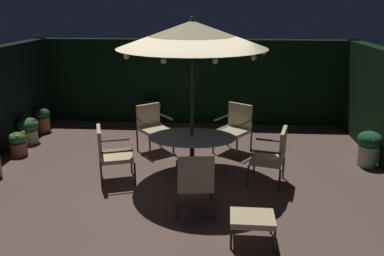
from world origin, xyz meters
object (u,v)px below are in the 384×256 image
(patio_umbrella, at_px, (192,35))
(potted_plant_left_far, at_px, (18,143))
(patio_chair_southeast, at_px, (195,180))
(potted_plant_back_center, at_px, (152,112))
(patio_chair_north, at_px, (236,125))
(patio_chair_south, at_px, (274,153))
(potted_plant_front_corner, at_px, (28,129))
(patio_chair_northeast, at_px, (152,124))
(potted_plant_right_far, at_px, (369,147))
(ottoman_footrest, at_px, (252,219))
(potted_plant_back_right, at_px, (43,119))
(patio_chair_east, at_px, (110,151))
(patio_dining_table, at_px, (192,145))

(patio_umbrella, xyz_separation_m, potted_plant_left_far, (-3.67, 0.67, -2.26))
(patio_chair_southeast, height_order, potted_plant_back_center, patio_chair_southeast)
(patio_chair_north, bearing_deg, patio_chair_south, -69.43)
(potted_plant_left_far, height_order, potted_plant_front_corner, potted_plant_front_corner)
(patio_chair_northeast, xyz_separation_m, potted_plant_right_far, (4.29, -0.54, -0.20))
(patio_chair_northeast, bearing_deg, potted_plant_right_far, -7.21)
(ottoman_footrest, distance_m, potted_plant_front_corner, 5.95)
(potted_plant_right_far, bearing_deg, patio_chair_north, 166.31)
(potted_plant_right_far, bearing_deg, potted_plant_back_right, 167.03)
(patio_chair_east, relative_size, patio_chair_south, 0.99)
(patio_chair_north, relative_size, potted_plant_front_corner, 1.74)
(patio_umbrella, relative_size, patio_chair_north, 2.80)
(patio_chair_south, xyz_separation_m, potted_plant_right_far, (1.94, 0.97, -0.18))
(potted_plant_back_right, xyz_separation_m, potted_plant_back_center, (2.59, 0.74, 0.03))
(patio_umbrella, xyz_separation_m, ottoman_footrest, (0.94, -2.16, -2.20))
(patio_chair_northeast, bearing_deg, ottoman_footrest, -60.53)
(patio_dining_table, bearing_deg, patio_chair_north, 55.62)
(patio_chair_east, distance_m, ottoman_footrest, 2.91)
(ottoman_footrest, height_order, potted_plant_back_right, potted_plant_back_right)
(patio_dining_table, xyz_separation_m, potted_plant_front_corner, (-3.80, 1.43, -0.24))
(patio_chair_east, height_order, potted_plant_left_far, patio_chair_east)
(patio_chair_east, height_order, potted_plant_back_center, patio_chair_east)
(patio_chair_east, bearing_deg, patio_umbrella, 18.14)
(ottoman_footrest, bearing_deg, potted_plant_back_center, 113.00)
(patio_chair_north, height_order, potted_plant_front_corner, patio_chair_north)
(patio_umbrella, height_order, patio_chair_northeast, patio_umbrella)
(patio_umbrella, distance_m, potted_plant_left_far, 4.36)
(potted_plant_back_center, bearing_deg, patio_chair_northeast, -80.15)
(potted_plant_front_corner, height_order, potted_plant_back_center, potted_plant_back_center)
(patio_chair_northeast, bearing_deg, potted_plant_back_center, 99.85)
(patio_chair_northeast, relative_size, patio_chair_east, 0.98)
(ottoman_footrest, relative_size, potted_plant_back_center, 0.92)
(patio_chair_northeast, xyz_separation_m, ottoman_footrest, (1.87, -3.30, -0.26))
(potted_plant_back_right, relative_size, potted_plant_right_far, 0.85)
(patio_chair_southeast, xyz_separation_m, ottoman_footrest, (0.79, -0.69, -0.22))
(potted_plant_right_far, bearing_deg, patio_umbrella, -169.89)
(patio_chair_southeast, height_order, patio_chair_south, patio_chair_south)
(ottoman_footrest, height_order, potted_plant_front_corner, potted_plant_front_corner)
(potted_plant_left_far, bearing_deg, patio_chair_east, -26.42)
(patio_chair_southeast, bearing_deg, patio_chair_south, 40.78)
(patio_chair_east, bearing_deg, patio_chair_northeast, 73.30)
(patio_chair_northeast, relative_size, patio_chair_south, 0.98)
(patio_chair_south, relative_size, potted_plant_left_far, 2.03)
(patio_chair_north, bearing_deg, potted_plant_right_far, -13.69)
(patio_umbrella, xyz_separation_m, potted_plant_back_right, (-3.83, 2.26, -2.20))
(patio_chair_northeast, height_order, ottoman_footrest, patio_chair_northeast)
(potted_plant_front_corner, bearing_deg, potted_plant_back_right, 92.21)
(patio_chair_northeast, bearing_deg, patio_umbrella, -51.16)
(patio_umbrella, distance_m, potted_plant_front_corner, 4.62)
(patio_dining_table, height_order, potted_plant_right_far, patio_dining_table)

